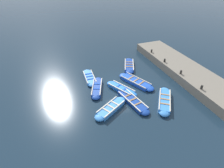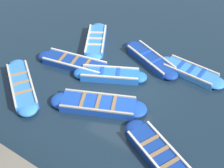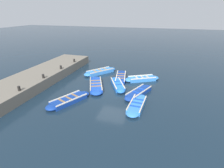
# 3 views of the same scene
# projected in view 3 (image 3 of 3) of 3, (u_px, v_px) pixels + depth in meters

# --- Properties ---
(ground_plane) EXTENTS (120.00, 120.00, 0.00)m
(ground_plane) POSITION_uv_depth(u_px,v_px,m) (113.00, 89.00, 14.90)
(ground_plane) COLOR #162838
(boat_mid_row) EXTENTS (2.52, 4.10, 0.39)m
(boat_mid_row) POSITION_uv_depth(u_px,v_px,m) (96.00, 85.00, 15.39)
(boat_mid_row) COLOR #1947B7
(boat_mid_row) RESTS_ON ground
(boat_outer_left) EXTENTS (1.04, 3.37, 0.36)m
(boat_outer_left) POSITION_uv_depth(u_px,v_px,m) (137.00, 105.00, 12.18)
(boat_outer_left) COLOR #3884E0
(boat_outer_left) RESTS_ON ground
(boat_near_quay) EXTENTS (2.93, 3.61, 0.42)m
(boat_near_quay) POSITION_uv_depth(u_px,v_px,m) (100.00, 72.00, 18.70)
(boat_near_quay) COLOR #3884E0
(boat_near_quay) RESTS_ON ground
(boat_drifting) EXTENTS (2.34, 3.67, 0.39)m
(boat_drifting) POSITION_uv_depth(u_px,v_px,m) (69.00, 100.00, 12.77)
(boat_drifting) COLOR navy
(boat_drifting) RESTS_ON ground
(boat_far_corner) EXTENTS (2.20, 3.35, 0.41)m
(boat_far_corner) POSITION_uv_depth(u_px,v_px,m) (118.00, 85.00, 15.42)
(boat_far_corner) COLOR blue
(boat_far_corner) RESTS_ON ground
(boat_alongside) EXTENTS (3.38, 2.42, 0.41)m
(boat_alongside) POSITION_uv_depth(u_px,v_px,m) (142.00, 79.00, 16.77)
(boat_alongside) COLOR #3884E0
(boat_alongside) RESTS_ON ground
(boat_bow_out) EXTENTS (1.58, 4.00, 0.38)m
(boat_bow_out) POSITION_uv_depth(u_px,v_px,m) (121.00, 77.00, 17.16)
(boat_bow_out) COLOR navy
(boat_bow_out) RESTS_ON ground
(boat_outer_right) EXTENTS (1.98, 3.54, 0.39)m
(boat_outer_right) POSITION_uv_depth(u_px,v_px,m) (139.00, 92.00, 13.97)
(boat_outer_right) COLOR navy
(boat_outer_right) RESTS_ON ground
(quay_wall) EXTENTS (3.51, 14.10, 0.87)m
(quay_wall) POSITION_uv_depth(u_px,v_px,m) (41.00, 76.00, 16.73)
(quay_wall) COLOR slate
(quay_wall) RESTS_ON ground
(bollard_north) EXTENTS (0.20, 0.20, 0.35)m
(bollard_north) POSITION_uv_depth(u_px,v_px,m) (74.00, 60.00, 19.66)
(bollard_north) COLOR black
(bollard_north) RESTS_ON quay_wall
(bollard_mid_north) EXTENTS (0.20, 0.20, 0.35)m
(bollard_mid_north) POSITION_uv_depth(u_px,v_px,m) (61.00, 67.00, 17.29)
(bollard_mid_north) COLOR black
(bollard_mid_north) RESTS_ON quay_wall
(bollard_mid_south) EXTENTS (0.20, 0.20, 0.35)m
(bollard_mid_south) POSITION_uv_depth(u_px,v_px,m) (43.00, 76.00, 14.92)
(bollard_mid_south) COLOR black
(bollard_mid_south) RESTS_ON quay_wall
(bollard_south) EXTENTS (0.20, 0.20, 0.35)m
(bollard_south) POSITION_uv_depth(u_px,v_px,m) (19.00, 88.00, 12.55)
(bollard_south) COLOR black
(bollard_south) RESTS_ON quay_wall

